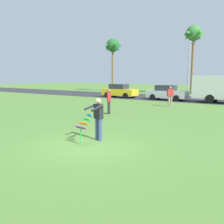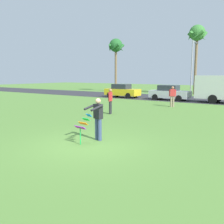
# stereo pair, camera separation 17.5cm
# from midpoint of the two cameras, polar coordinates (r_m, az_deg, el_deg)

# --- Properties ---
(ground_plane) EXTENTS (120.00, 120.00, 0.00)m
(ground_plane) POSITION_cam_midpoint_polar(r_m,az_deg,el_deg) (9.67, -5.98, -7.56)
(ground_plane) COLOR #568438
(road_strip) EXTENTS (120.00, 8.00, 0.01)m
(road_strip) POSITION_cam_midpoint_polar(r_m,az_deg,el_deg) (28.64, 21.26, 2.54)
(road_strip) COLOR #2D2D33
(road_strip) RESTS_ON ground
(person_kite_flyer) EXTENTS (0.65, 0.73, 1.73)m
(person_kite_flyer) POSITION_cam_midpoint_polar(r_m,az_deg,el_deg) (10.16, -3.68, -1.26)
(person_kite_flyer) COLOR #384772
(person_kite_flyer) RESTS_ON ground
(kite_held) EXTENTS (0.52, 0.66, 1.14)m
(kite_held) POSITION_cam_midpoint_polar(r_m,az_deg,el_deg) (9.73, -6.98, -2.84)
(kite_held) COLOR blue
(kite_held) RESTS_ON ground
(parked_car_yellow) EXTENTS (4.22, 1.87, 1.60)m
(parked_car_yellow) POSITION_cam_midpoint_polar(r_m,az_deg,el_deg) (30.03, 1.57, 4.83)
(parked_car_yellow) COLOR yellow
(parked_car_yellow) RESTS_ON ground
(parked_car_silver) EXTENTS (4.21, 1.86, 1.60)m
(parked_car_silver) POSITION_cam_midpoint_polar(r_m,az_deg,el_deg) (27.39, 12.23, 4.29)
(parked_car_silver) COLOR silver
(parked_car_silver) RESTS_ON ground
(palm_tree_left_near) EXTENTS (2.58, 2.71, 8.42)m
(palm_tree_left_near) POSITION_cam_midpoint_polar(r_m,az_deg,el_deg) (41.24, 0.06, 14.49)
(palm_tree_left_near) COLOR brown
(palm_tree_left_near) RESTS_ON ground
(palm_tree_right_near) EXTENTS (2.58, 2.71, 9.29)m
(palm_tree_right_near) POSITION_cam_midpoint_polar(r_m,az_deg,el_deg) (36.73, 18.03, 16.10)
(palm_tree_right_near) COLOR brown
(palm_tree_right_near) RESTS_ON ground
(streetlight_pole) EXTENTS (0.24, 1.65, 7.00)m
(streetlight_pole) POSITION_cam_midpoint_polar(r_m,az_deg,el_deg) (34.46, 17.02, 10.29)
(streetlight_pole) COLOR #9E9EA3
(streetlight_pole) RESTS_ON ground
(person_walker_near) EXTENTS (0.34, 0.53, 1.73)m
(person_walker_near) POSITION_cam_midpoint_polar(r_m,az_deg,el_deg) (17.13, -1.00, 2.65)
(person_walker_near) COLOR #26262B
(person_walker_near) RESTS_ON ground
(person_walker_far) EXTENTS (0.54, 0.33, 1.73)m
(person_walker_far) POSITION_cam_midpoint_polar(r_m,az_deg,el_deg) (21.61, 12.93, 3.64)
(person_walker_far) COLOR gray
(person_walker_far) RESTS_ON ground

